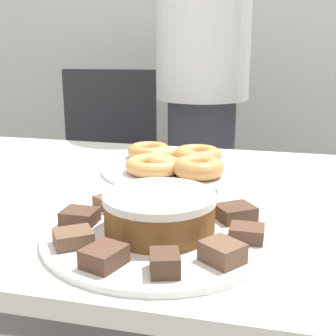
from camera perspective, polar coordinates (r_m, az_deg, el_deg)
name	(u,v)px	position (r m, az deg, el deg)	size (l,w,h in m)	color
table	(152,230)	(0.98, -1.91, -7.53)	(1.77, 0.83, 0.73)	silver
person_standing	(202,79)	(1.63, 4.22, 10.75)	(0.32, 0.32, 1.68)	#383842
office_chair_left	(105,188)	(1.96, -7.75, -2.38)	(0.49, 0.49, 0.90)	black
plate_cake	(160,234)	(0.74, -1.02, -8.05)	(0.37, 0.37, 0.01)	white
plate_donuts	(174,169)	(1.10, 0.68, -0.11)	(0.34, 0.34, 0.01)	white
frosted_cake	(160,212)	(0.73, -1.03, -5.44)	(0.18, 0.18, 0.06)	brown
lamington_0	(247,233)	(0.71, 9.58, -7.83)	(0.05, 0.04, 0.02)	brown
lamington_1	(235,212)	(0.79, 8.21, -5.39)	(0.08, 0.08, 0.02)	#513828
lamington_2	(201,199)	(0.84, 4.02, -3.77)	(0.05, 0.06, 0.03)	brown
lamington_3	(156,196)	(0.86, -1.46, -3.44)	(0.05, 0.05, 0.02)	brown
lamington_4	(112,202)	(0.84, -6.83, -4.18)	(0.07, 0.07, 0.02)	brown
lamington_5	(80,216)	(0.78, -10.69, -5.83)	(0.06, 0.05, 0.02)	#513828
lamington_6	(73,238)	(0.70, -11.47, -8.33)	(0.07, 0.07, 0.02)	brown
lamington_7	(104,256)	(0.64, -7.81, -10.63)	(0.06, 0.07, 0.03)	brown
lamington_8	(165,263)	(0.61, -0.39, -11.49)	(0.05, 0.05, 0.03)	#513828
lamington_9	(222,252)	(0.64, 6.65, -10.16)	(0.07, 0.07, 0.03)	brown
donut_0	(174,160)	(1.09, 0.68, 1.00)	(0.13, 0.13, 0.03)	#E5AD66
donut_1	(153,165)	(1.05, -1.85, 0.33)	(0.13, 0.13, 0.03)	tan
donut_2	(198,168)	(1.02, 3.74, 0.06)	(0.11, 0.11, 0.04)	#D18E4C
donut_3	(197,155)	(1.13, 3.59, 1.56)	(0.12, 0.12, 0.04)	#D18E4C
donut_4	(149,151)	(1.18, -2.33, 2.07)	(0.11, 0.11, 0.03)	#D18E4C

